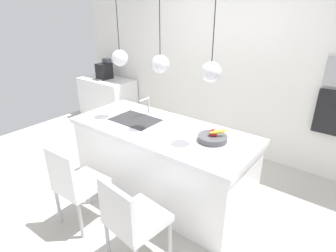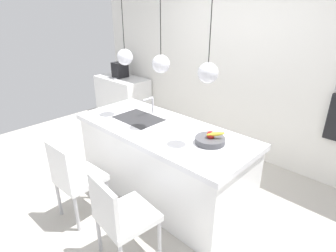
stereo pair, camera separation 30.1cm
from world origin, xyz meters
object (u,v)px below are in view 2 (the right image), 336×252
object	(u,v)px
fruit_bowl	(210,139)
chair_middle	(120,215)
coffee_machine	(120,69)
chair_near	(74,177)

from	to	relation	value
fruit_bowl	chair_middle	bearing A→B (deg)	-101.58
fruit_bowl	coffee_machine	distance (m)	3.28
fruit_bowl	coffee_machine	xyz separation A→B (m)	(-3.05, 1.22, 0.06)
coffee_machine	chair_middle	distance (m)	3.64
chair_near	chair_middle	bearing A→B (deg)	0.03
coffee_machine	chair_near	bearing A→B (deg)	-46.86
fruit_bowl	coffee_machine	world-z (taller)	coffee_machine
fruit_bowl	chair_near	size ratio (longest dim) A/B	0.33
coffee_machine	chair_near	xyz separation A→B (m)	(2.07, -2.21, -0.48)
coffee_machine	chair_near	size ratio (longest dim) A/B	0.41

